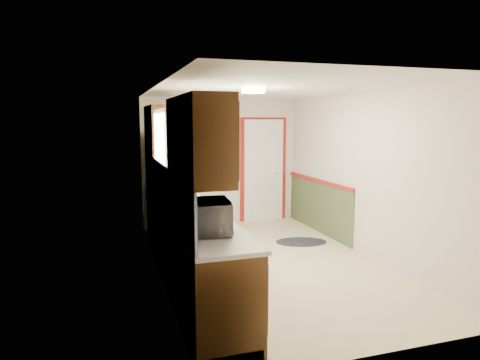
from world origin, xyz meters
TOP-DOWN VIEW (x-y plane):
  - room_shell at (0.00, 0.00)m, footprint 3.20×5.20m
  - kitchen_run at (-1.24, -0.29)m, footprint 0.63×4.00m
  - back_wall_trim at (0.99, 2.21)m, footprint 1.12×2.30m
  - ceiling_fixture at (-0.30, -0.20)m, footprint 0.30×0.30m
  - microwave at (-1.20, -1.56)m, footprint 0.35×0.57m
  - refrigerator at (-1.02, 2.05)m, footprint 0.81×0.78m
  - rug at (0.89, 0.79)m, footprint 0.94×0.72m
  - cooktop at (-1.19, 1.40)m, footprint 0.54×0.65m

SIDE VIEW (x-z plane):
  - rug at x=0.89m, z-range 0.00..0.01m
  - kitchen_run at x=-1.24m, z-range -0.29..1.91m
  - back_wall_trim at x=0.99m, z-range -0.15..1.93m
  - refrigerator at x=-1.02m, z-range 0.00..1.80m
  - cooktop at x=-1.19m, z-range 0.94..0.96m
  - microwave at x=-1.20m, z-range 0.94..1.31m
  - room_shell at x=0.00m, z-range -0.06..2.46m
  - ceiling_fixture at x=-0.30m, z-range 2.33..2.39m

